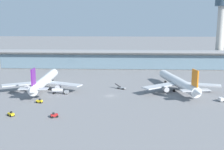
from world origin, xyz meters
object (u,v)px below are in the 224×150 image
at_px(airliner_centre_stand, 178,82).
at_px(control_tower, 221,26).
at_px(service_truck_on_taxiway_yellow, 39,101).
at_px(service_truck_by_tail_grey, 121,88).
at_px(service_truck_near_nose_grey, 60,91).
at_px(service_truck_mid_apron_yellow, 11,114).
at_px(airliner_left_stand, 44,81).
at_px(service_truck_at_far_stand_red, 54,115).

bearing_deg(airliner_centre_stand, control_tower, 58.90).
relative_size(airliner_centre_stand, service_truck_on_taxiway_yellow, 18.27).
bearing_deg(control_tower, service_truck_by_tail_grey, -135.71).
relative_size(service_truck_near_nose_grey, service_truck_mid_apron_yellow, 2.62).
bearing_deg(airliner_left_stand, service_truck_near_nose_grey, -41.06).
bearing_deg(airliner_left_stand, service_truck_on_taxiway_yellow, -79.05).
xyz_separation_m(airliner_left_stand, service_truck_on_taxiway_yellow, (5.06, -26.14, -3.97)).
bearing_deg(control_tower, service_truck_on_taxiway_yellow, -137.86).
xyz_separation_m(service_truck_mid_apron_yellow, service_truck_on_taxiway_yellow, (5.78, 18.81, 0.00)).
xyz_separation_m(airliner_centre_stand, service_truck_at_far_stand_red, (-57.69, -45.74, -3.97)).
xyz_separation_m(airliner_left_stand, service_truck_mid_apron_yellow, (-0.72, -44.96, -3.97)).
xyz_separation_m(airliner_left_stand, airliner_centre_stand, (74.81, 0.16, 0.00)).
distance_m(service_truck_by_tail_grey, service_truck_on_taxiway_yellow, 47.94).
height_order(service_truck_mid_apron_yellow, service_truck_at_far_stand_red, same).
xyz_separation_m(service_truck_near_nose_grey, service_truck_on_taxiway_yellow, (-5.67, -16.79, -0.83)).
xyz_separation_m(airliner_left_stand, control_tower, (123.69, 81.20, 29.41)).
bearing_deg(service_truck_by_tail_grey, control_tower, 44.29).
height_order(airliner_centre_stand, service_truck_near_nose_grey, airliner_centre_stand).
xyz_separation_m(airliner_left_stand, service_truck_near_nose_grey, (10.73, -9.35, -3.13)).
bearing_deg(service_truck_at_far_stand_red, service_truck_on_taxiway_yellow, 121.82).
distance_m(airliner_centre_stand, service_truck_at_far_stand_red, 73.73).
bearing_deg(service_truck_on_taxiway_yellow, service_truck_by_tail_grey, 37.09).
relative_size(service_truck_by_tail_grey, service_truck_on_taxiway_yellow, 2.08).
bearing_deg(airliner_left_stand, service_truck_by_tail_grey, 3.66).
xyz_separation_m(service_truck_mid_apron_yellow, service_truck_at_far_stand_red, (17.84, -0.63, 0.00)).
distance_m(service_truck_on_taxiway_yellow, control_tower, 163.44).
bearing_deg(airliner_centre_stand, service_truck_near_nose_grey, -171.56).
relative_size(service_truck_at_far_stand_red, control_tower, 0.05).
height_order(service_truck_mid_apron_yellow, control_tower, control_tower).
xyz_separation_m(service_truck_by_tail_grey, service_truck_on_taxiway_yellow, (-38.24, -28.91, 0.07)).
bearing_deg(airliner_centre_stand, airliner_left_stand, -179.88).
height_order(airliner_left_stand, service_truck_near_nose_grey, airliner_left_stand).
xyz_separation_m(airliner_centre_stand, service_truck_by_tail_grey, (-31.51, 2.61, -4.03)).
bearing_deg(service_truck_at_far_stand_red, airliner_left_stand, 110.58).
distance_m(airliner_left_stand, service_truck_by_tail_grey, 43.57).
relative_size(service_truck_mid_apron_yellow, control_tower, 0.05).
xyz_separation_m(service_truck_mid_apron_yellow, control_tower, (124.41, 126.16, 33.37)).
bearing_deg(airliner_left_stand, control_tower, 33.28).
bearing_deg(service_truck_near_nose_grey, service_truck_on_taxiway_yellow, -108.66).
distance_m(service_truck_near_nose_grey, service_truck_on_taxiway_yellow, 17.75).
xyz_separation_m(service_truck_at_far_stand_red, control_tower, (106.57, 126.78, 33.37)).
bearing_deg(service_truck_near_nose_grey, airliner_centre_stand, 8.44).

